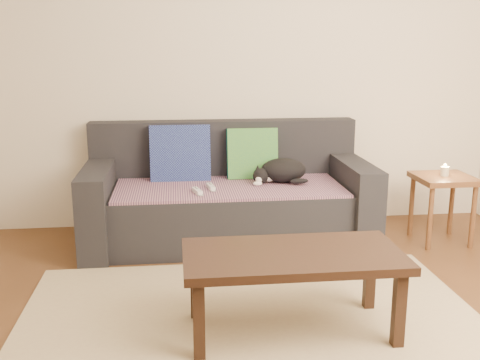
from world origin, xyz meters
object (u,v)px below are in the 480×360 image
object	(u,v)px
coffee_table	(293,262)
side_table	(443,188)
sofa	(228,200)
cat	(281,171)
wii_remote_a	(197,191)
wii_remote_b	(211,187)

from	to	relation	value
coffee_table	side_table	bearing A→B (deg)	41.50
sofa	cat	world-z (taller)	sofa
cat	wii_remote_a	size ratio (longest dim) A/B	3.07
wii_remote_a	coffee_table	bearing A→B (deg)	-175.25
wii_remote_b	wii_remote_a	bearing A→B (deg)	128.40
side_table	coffee_table	xyz separation A→B (m)	(-1.40, -1.24, -0.04)
sofa	wii_remote_b	size ratio (longest dim) A/B	14.00
sofa	side_table	world-z (taller)	sofa
wii_remote_a	coffee_table	world-z (taller)	wii_remote_a
coffee_table	cat	bearing A→B (deg)	81.59
sofa	coffee_table	bearing A→B (deg)	-82.76
wii_remote_b	cat	bearing A→B (deg)	-83.18
wii_remote_a	wii_remote_b	world-z (taller)	same
cat	side_table	size ratio (longest dim) A/B	0.90
wii_remote_a	side_table	world-z (taller)	side_table
wii_remote_a	coffee_table	distance (m)	1.28
sofa	cat	bearing A→B (deg)	-2.50
wii_remote_b	side_table	size ratio (longest dim) A/B	0.29
wii_remote_a	cat	bearing A→B (deg)	-82.80
wii_remote_a	sofa	bearing A→B (deg)	-55.57
wii_remote_a	side_table	xyz separation A→B (m)	(1.83, 0.03, -0.04)
wii_remote_a	wii_remote_b	bearing A→B (deg)	-57.75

